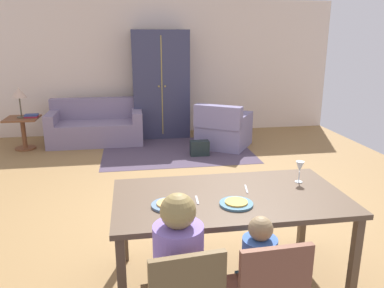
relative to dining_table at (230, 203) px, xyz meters
The scene contains 21 objects.
ground_plane 2.08m from the dining_table, 95.26° to the left, with size 7.45×6.61×0.02m, color olive.
back_wall 5.34m from the dining_table, 91.94° to the left, with size 7.45×0.10×2.70m, color beige.
dining_table is the anchor object (origin of this frame).
plate_near_man 0.52m from the dining_table, 166.50° to the right, with size 0.25×0.25×0.02m, color slate.
pizza_near_man 0.52m from the dining_table, 166.50° to the right, with size 0.17×0.17×0.01m, color #DFA251.
plate_near_child 0.20m from the dining_table, 90.00° to the right, with size 0.25×0.25×0.02m, color teal.
pizza_near_child 0.20m from the dining_table, 90.00° to the right, with size 0.17×0.17×0.01m, color gold.
wine_glass 0.71m from the dining_table, 15.38° to the left, with size 0.07×0.07×0.19m.
fork 0.29m from the dining_table, 169.61° to the right, with size 0.02×0.15×0.01m, color silver.
knife 0.20m from the dining_table, 31.44° to the left, with size 0.01×0.17×0.01m, color silver.
person_man 0.86m from the dining_table, 126.66° to the right, with size 0.30×0.41×1.11m.
person_child 0.73m from the dining_table, 90.10° to the right, with size 0.22×0.29×0.92m.
area_rug 3.80m from the dining_table, 89.43° to the left, with size 2.60×1.80×0.01m, color #4D3F52.
couch 4.82m from the dining_table, 107.12° to the left, with size 1.74×0.86×0.82m.
armchair 4.01m from the dining_table, 76.85° to the left, with size 1.18×1.19×0.82m.
armoire 4.92m from the dining_table, 91.59° to the left, with size 1.10×0.59×2.10m.
side_table 5.10m from the dining_table, 121.65° to the left, with size 0.56×0.56×0.58m.
table_lamp 5.10m from the dining_table, 121.65° to the left, with size 0.26×0.26×0.54m.
book_lower 5.00m from the dining_table, 120.06° to the left, with size 0.22×0.16×0.03m, color maroon.
book_upper 5.01m from the dining_table, 120.01° to the left, with size 0.22×0.16×0.03m, color navy.
handbag 3.50m from the dining_table, 83.55° to the left, with size 0.32×0.16×0.26m, color #1D2929.
Camera 1 is at (-0.56, -3.91, 1.96)m, focal length 35.36 mm.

